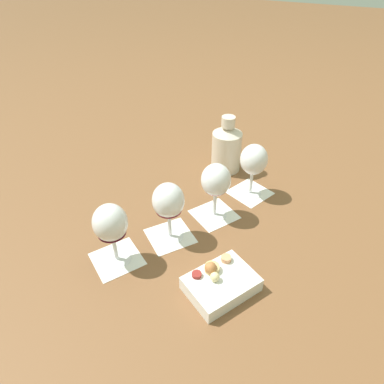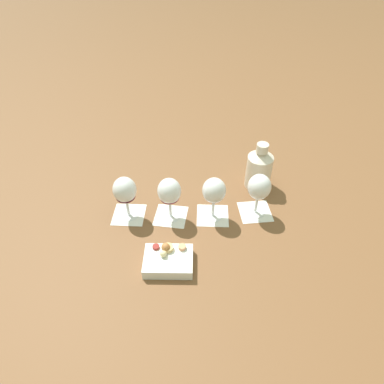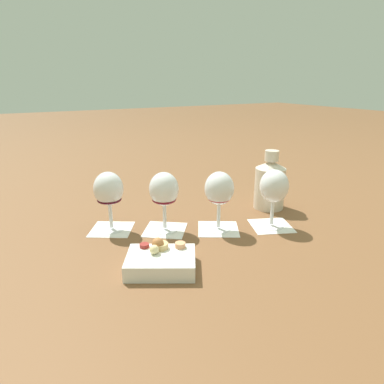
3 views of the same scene
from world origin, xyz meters
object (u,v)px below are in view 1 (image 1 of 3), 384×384
object	(u,v)px
wine_glass_2	(168,203)
snack_dish	(220,283)
wine_glass_0	(254,162)
wine_glass_3	(111,225)
ceramic_vase	(227,147)
wine_glass_1	(216,183)

from	to	relation	value
wine_glass_2	snack_dish	bearing A→B (deg)	62.61
wine_glass_0	snack_dish	xyz separation A→B (m)	(0.36, 0.06, -0.09)
wine_glass_3	snack_dish	xyz separation A→B (m)	(-0.03, 0.25, -0.09)
wine_glass_2	ceramic_vase	distance (m)	0.36
wine_glass_0	ceramic_vase	world-z (taller)	ceramic_vase
wine_glass_1	wine_glass_3	distance (m)	0.29
wine_glass_0	wine_glass_3	xyz separation A→B (m)	(0.40, -0.20, 0.00)
wine_glass_0	snack_dish	size ratio (longest dim) A/B	0.89
wine_glass_1	wine_glass_2	xyz separation A→B (m)	(0.13, -0.07, 0.00)
wine_glass_0	wine_glass_2	world-z (taller)	same
snack_dish	wine_glass_2	bearing A→B (deg)	-117.39
wine_glass_2	wine_glass_3	xyz separation A→B (m)	(0.13, -0.07, 0.00)
wine_glass_0	wine_glass_1	xyz separation A→B (m)	(0.14, -0.05, -0.00)
wine_glass_1	snack_dish	xyz separation A→B (m)	(0.22, 0.11, -0.09)
ceramic_vase	snack_dish	world-z (taller)	ceramic_vase
wine_glass_2	wine_glass_3	bearing A→B (deg)	-30.58
wine_glass_2	snack_dish	world-z (taller)	wine_glass_2
wine_glass_2	wine_glass_3	size ratio (longest dim) A/B	1.00
wine_glass_0	wine_glass_2	size ratio (longest dim) A/B	1.00
wine_glass_2	wine_glass_3	world-z (taller)	same
wine_glass_0	wine_glass_3	distance (m)	0.44
ceramic_vase	wine_glass_3	bearing A→B (deg)	-9.03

